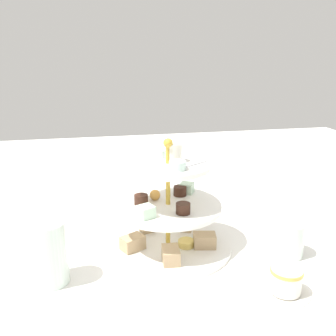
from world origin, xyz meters
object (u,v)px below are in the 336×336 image
Objects in this scene: water_glass_tall_right at (49,253)px; butter_knife_left at (96,205)px; water_glass_short_left at (289,239)px; teacup_with_saucer at (286,282)px; tiered_serving_stand at (168,215)px.

butter_knife_left is at bearing 75.98° from water_glass_tall_right.
water_glass_tall_right is 0.37m from butter_knife_left.
water_glass_short_left reaches higher than teacup_with_saucer.
water_glass_tall_right is at bearing 56.13° from butter_knife_left.
tiered_serving_stand is at bearing 128.93° from teacup_with_saucer.
tiered_serving_stand reaches higher than teacup_with_saucer.
teacup_with_saucer is 0.58m from butter_knife_left.
water_glass_tall_right reaches higher than water_glass_short_left.
tiered_serving_stand is 0.28m from teacup_with_saucer.
butter_knife_left is (-0.16, 0.27, -0.07)m from tiered_serving_stand.
butter_knife_left is (-0.33, 0.48, -0.02)m from teacup_with_saucer.
water_glass_short_left is at bearing 0.10° from water_glass_tall_right.
teacup_with_saucer is (0.42, -0.12, -0.04)m from water_glass_tall_right.
tiered_serving_stand reaches higher than butter_knife_left.
water_glass_tall_right is at bearing -179.90° from water_glass_short_left.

